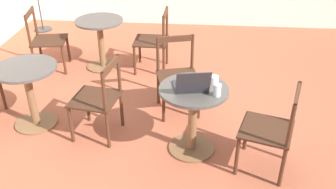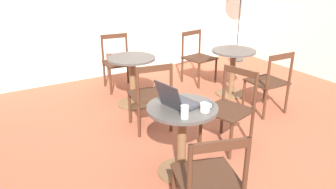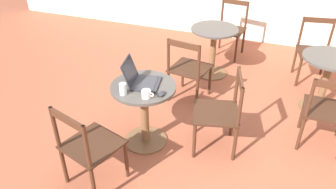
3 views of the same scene
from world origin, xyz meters
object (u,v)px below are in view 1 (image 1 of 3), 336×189
chair_near_right (177,76)px  chair_far_front (99,99)px  chair_mid_front (154,41)px  cafe_table_near (192,109)px  laptop (191,85)px  cafe_table_far (28,86)px  chair_mid_back (46,40)px  drinking_glass (217,90)px  mug (213,80)px  mouse (204,76)px  cafe_table_mid (100,35)px  chair_near_front (271,130)px

chair_near_right → chair_far_front: 0.96m
chair_mid_front → cafe_table_near: bearing=-161.7°
laptop → cafe_table_far: bearing=79.2°
chair_mid_back → drinking_glass: chair_mid_back is taller
chair_near_right → mug: chair_near_right is taller
chair_mid_front → mouse: 1.69m
chair_far_front → drinking_glass: size_ratio=7.50×
mouse → drinking_glass: bearing=-161.8°
cafe_table_mid → chair_near_front: bearing=-134.3°
chair_mid_back → cafe_table_mid: bearing=-80.4°
cafe_table_mid → cafe_table_near: bearing=-143.0°
laptop → cafe_table_near: bearing=-39.5°
cafe_table_near → cafe_table_mid: size_ratio=1.00×
cafe_table_far → chair_near_right: 1.61m
chair_mid_front → cafe_table_mid: bearing=88.8°
chair_mid_front → mouse: size_ratio=8.56×
chair_near_right → cafe_table_far: bearing=106.3°
cafe_table_near → laptop: laptop is taller
cafe_table_mid → chair_mid_front: chair_mid_front is taller
chair_near_front → mug: (0.33, 0.52, 0.31)m
chair_mid_back → laptop: 2.67m
chair_near_right → chair_mid_front: 1.08m
chair_near_right → drinking_glass: 1.01m
cafe_table_mid → chair_near_front: (-1.99, -2.04, -0.05)m
cafe_table_near → mouse: mouse is taller
chair_mid_front → chair_mid_back: bearing=94.2°
cafe_table_near → cafe_table_mid: (1.77, 1.33, 0.00)m
chair_far_front → mouse: 1.09m
chair_mid_front → cafe_table_far: bearing=141.5°
cafe_table_near → drinking_glass: 0.37m
chair_near_front → mouse: size_ratio=8.56×
cafe_table_far → chair_near_right: chair_near_right is taller
mug → chair_mid_front: bearing=25.0°
chair_near_right → chair_mid_front: size_ratio=1.00×
cafe_table_far → laptop: laptop is taller
cafe_table_near → chair_mid_front: chair_mid_front is taller
chair_near_front → drinking_glass: chair_near_front is taller
cafe_table_mid → chair_mid_front: size_ratio=0.82×
cafe_table_mid → chair_near_right: bearing=-132.0°
laptop → mouse: (0.26, -0.12, -0.04)m
chair_mid_front → laptop: laptop is taller
chair_near_front → chair_mid_front: 2.36m
cafe_table_far → chair_mid_front: 1.87m
chair_near_right → mouse: bearing=-150.7°
mouse → mug: (-0.12, -0.09, 0.02)m
chair_mid_back → chair_mid_front: same height
chair_mid_front → mug: size_ratio=7.10×
chair_far_front → chair_mid_back: bearing=37.1°
mouse → drinking_glass: drinking_glass is taller
mouse → drinking_glass: (-0.34, -0.11, 0.04)m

